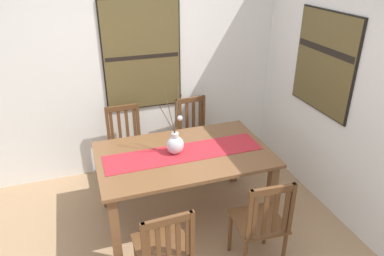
{
  "coord_description": "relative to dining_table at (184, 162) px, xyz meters",
  "views": [
    {
      "loc": [
        -0.65,
        -2.33,
        2.58
      ],
      "look_at": [
        0.38,
        0.75,
        0.97
      ],
      "focal_mm": 33.78,
      "sensor_mm": 36.0,
      "label": 1
    }
  ],
  "objects": [
    {
      "name": "wall_back",
      "position": [
        -0.25,
        1.24,
        0.68
      ],
      "size": [
        6.4,
        0.12,
        2.7
      ],
      "primitive_type": "cube",
      "color": "silver",
      "rests_on": "ground_plane"
    },
    {
      "name": "wall_side",
      "position": [
        1.61,
        -0.62,
        0.68
      ],
      "size": [
        0.12,
        6.4,
        2.7
      ],
      "primitive_type": "cube",
      "color": "silver",
      "rests_on": "ground_plane"
    },
    {
      "name": "dining_table",
      "position": [
        0.0,
        0.0,
        0.0
      ],
      "size": [
        1.7,
        1.04,
        0.78
      ],
      "color": "brown",
      "rests_on": "ground_plane"
    },
    {
      "name": "table_runner",
      "position": [
        0.0,
        -0.0,
        0.11
      ],
      "size": [
        1.56,
        0.36,
        0.01
      ],
      "primitive_type": "cube",
      "color": "#B7232D",
      "rests_on": "dining_table"
    },
    {
      "name": "centerpiece_vase",
      "position": [
        -0.08,
        0.02,
        0.22
      ],
      "size": [
        0.24,
        0.18,
        0.71
      ],
      "color": "silver",
      "rests_on": "dining_table"
    },
    {
      "name": "chair_0",
      "position": [
        -0.45,
        0.85,
        -0.17
      ],
      "size": [
        0.43,
        0.43,
        0.96
      ],
      "color": "brown",
      "rests_on": "ground_plane"
    },
    {
      "name": "chair_1",
      "position": [
        0.4,
        0.85,
        -0.17
      ],
      "size": [
        0.45,
        0.45,
        0.95
      ],
      "color": "brown",
      "rests_on": "ground_plane"
    },
    {
      "name": "chair_2",
      "position": [
        -0.44,
        -0.89,
        -0.18
      ],
      "size": [
        0.44,
        0.44,
        0.9
      ],
      "color": "brown",
      "rests_on": "ground_plane"
    },
    {
      "name": "chair_3",
      "position": [
        0.42,
        -0.87,
        -0.17
      ],
      "size": [
        0.45,
        0.45,
        0.96
      ],
      "color": "brown",
      "rests_on": "ground_plane"
    },
    {
      "name": "painting_on_back_wall",
      "position": [
        -0.14,
        1.17,
        0.8
      ],
      "size": [
        0.92,
        0.05,
        1.3
      ],
      "color": "black"
    },
    {
      "name": "painting_on_side_wall",
      "position": [
        1.54,
        0.05,
        0.87
      ],
      "size": [
        0.05,
        0.92,
        1.04
      ],
      "color": "black"
    }
  ]
}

